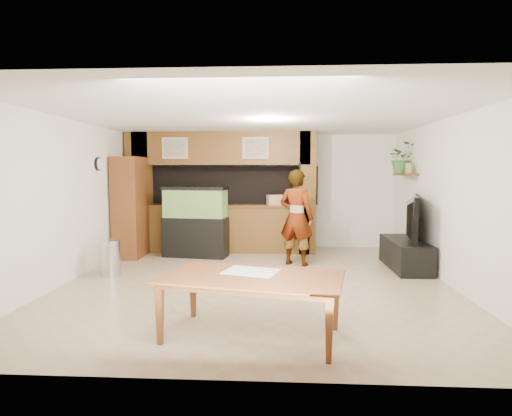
# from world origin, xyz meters

# --- Properties ---
(floor) EXTENTS (6.50, 6.50, 0.00)m
(floor) POSITION_xyz_m (0.00, 0.00, 0.00)
(floor) COLOR tan
(floor) RESTS_ON ground
(ceiling) EXTENTS (6.50, 6.50, 0.00)m
(ceiling) POSITION_xyz_m (0.00, 0.00, 2.60)
(ceiling) COLOR white
(ceiling) RESTS_ON wall_back
(wall_back) EXTENTS (6.00, 0.00, 6.00)m
(wall_back) POSITION_xyz_m (0.00, 3.25, 1.30)
(wall_back) COLOR white
(wall_back) RESTS_ON floor
(wall_left) EXTENTS (0.00, 6.50, 6.50)m
(wall_left) POSITION_xyz_m (-3.00, 0.00, 1.30)
(wall_left) COLOR white
(wall_left) RESTS_ON floor
(wall_right) EXTENTS (0.00, 6.50, 6.50)m
(wall_right) POSITION_xyz_m (3.00, 0.00, 1.30)
(wall_right) COLOR white
(wall_right) RESTS_ON floor
(partition) EXTENTS (4.20, 0.99, 2.60)m
(partition) POSITION_xyz_m (-0.95, 2.64, 1.31)
(partition) COLOR brown
(partition) RESTS_ON floor
(wall_clock) EXTENTS (0.05, 0.25, 0.25)m
(wall_clock) POSITION_xyz_m (-2.97, 1.00, 1.90)
(wall_clock) COLOR black
(wall_clock) RESTS_ON wall_left
(wall_shelf) EXTENTS (0.25, 0.90, 0.04)m
(wall_shelf) POSITION_xyz_m (2.85, 1.95, 1.70)
(wall_shelf) COLOR brown
(wall_shelf) RESTS_ON wall_right
(pantry_cabinet) EXTENTS (0.51, 0.84, 2.05)m
(pantry_cabinet) POSITION_xyz_m (-2.70, 1.85, 1.03)
(pantry_cabinet) COLOR brown
(pantry_cabinet) RESTS_ON floor
(trash_can) EXTENTS (0.33, 0.33, 0.61)m
(trash_can) POSITION_xyz_m (-2.49, 0.24, 0.30)
(trash_can) COLOR #B2B2B7
(trash_can) RESTS_ON floor
(aquarium) EXTENTS (1.31, 0.49, 1.45)m
(aquarium) POSITION_xyz_m (-1.37, 1.95, 0.71)
(aquarium) COLOR black
(aquarium) RESTS_ON floor
(tv_stand) EXTENTS (0.57, 1.57, 0.52)m
(tv_stand) POSITION_xyz_m (2.65, 1.09, 0.26)
(tv_stand) COLOR black
(tv_stand) RESTS_ON floor
(television) EXTENTS (0.56, 1.41, 0.81)m
(television) POSITION_xyz_m (2.65, 1.09, 0.93)
(television) COLOR black
(television) RESTS_ON tv_stand
(photo_frame) EXTENTS (0.07, 0.16, 0.20)m
(photo_frame) POSITION_xyz_m (2.85, 1.74, 1.82)
(photo_frame) COLOR tan
(photo_frame) RESTS_ON wall_shelf
(potted_plant) EXTENTS (0.62, 0.56, 0.62)m
(potted_plant) POSITION_xyz_m (2.82, 2.11, 2.03)
(potted_plant) COLOR #3A6F2C
(potted_plant) RESTS_ON wall_shelf
(person) EXTENTS (0.77, 0.65, 1.80)m
(person) POSITION_xyz_m (0.68, 1.28, 0.90)
(person) COLOR tan
(person) RESTS_ON floor
(microphone) EXTENTS (0.04, 0.10, 0.16)m
(microphone) POSITION_xyz_m (0.73, 1.12, 1.85)
(microphone) COLOR black
(microphone) RESTS_ON person
(dining_table) EXTENTS (2.07, 1.41, 0.67)m
(dining_table) POSITION_xyz_m (0.07, -2.32, 0.33)
(dining_table) COLOR brown
(dining_table) RESTS_ON floor
(newspaper_a) EXTENTS (0.67, 0.56, 0.01)m
(newspaper_a) POSITION_xyz_m (0.06, -2.11, 0.67)
(newspaper_a) COLOR silver
(newspaper_a) RESTS_ON dining_table
(counter_box) EXTENTS (0.37, 0.30, 0.22)m
(counter_box) POSITION_xyz_m (0.26, 2.45, 1.15)
(counter_box) COLOR tan
(counter_box) RESTS_ON partition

